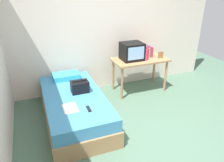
{
  "coord_description": "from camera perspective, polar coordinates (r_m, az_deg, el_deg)",
  "views": [
    {
      "loc": [
        -1.48,
        -2.35,
        2.24
      ],
      "look_at": [
        -0.19,
        0.97,
        0.59
      ],
      "focal_mm": 34.64,
      "sensor_mm": 36.0,
      "label": 1
    }
  ],
  "objects": [
    {
      "name": "ground_plane",
      "position": [
        3.57,
        8.79,
        -14.4
      ],
      "size": [
        8.0,
        8.0,
        0.0
      ],
      "primitive_type": "plane",
      "color": "#4C6B56"
    },
    {
      "name": "wall_back",
      "position": [
        4.69,
        -2.5,
        13.28
      ],
      "size": [
        5.2,
        0.1,
        2.6
      ],
      "primitive_type": "cube",
      "color": "beige",
      "rests_on": "ground"
    },
    {
      "name": "bed",
      "position": [
        3.85,
        -9.88,
        -6.86
      ],
      "size": [
        1.0,
        2.0,
        0.48
      ],
      "color": "#9E754C",
      "rests_on": "ground"
    },
    {
      "name": "desk",
      "position": [
        4.68,
        7.39,
        4.72
      ],
      "size": [
        1.16,
        0.6,
        0.74
      ],
      "color": "#9E754C",
      "rests_on": "ground"
    },
    {
      "name": "tv",
      "position": [
        4.54,
        5.28,
        7.81
      ],
      "size": [
        0.44,
        0.39,
        0.36
      ],
      "color": "black",
      "rests_on": "desk"
    },
    {
      "name": "water_bottle",
      "position": [
        4.54,
        8.85,
        6.84
      ],
      "size": [
        0.08,
        0.08,
        0.24
      ],
      "primitive_type": "cylinder",
      "color": "#E53372",
      "rests_on": "desk"
    },
    {
      "name": "book_row",
      "position": [
        4.78,
        9.51,
        7.62
      ],
      "size": [
        0.16,
        0.17,
        0.24
      ],
      "color": "#B72D33",
      "rests_on": "desk"
    },
    {
      "name": "picture_frame",
      "position": [
        4.77,
        12.72,
        6.77
      ],
      "size": [
        0.11,
        0.02,
        0.14
      ],
      "primitive_type": "cube",
      "color": "olive",
      "rests_on": "desk"
    },
    {
      "name": "pillow",
      "position": [
        4.36,
        -11.95,
        1.28
      ],
      "size": [
        0.51,
        0.31,
        0.1
      ],
      "primitive_type": "cube",
      "color": "#33A8B7",
      "rests_on": "bed"
    },
    {
      "name": "handbag",
      "position": [
        3.76,
        -8.5,
        -1.5
      ],
      "size": [
        0.3,
        0.2,
        0.23
      ],
      "color": "black",
      "rests_on": "bed"
    },
    {
      "name": "magazine",
      "position": [
        3.36,
        -11.02,
        -7.01
      ],
      "size": [
        0.21,
        0.29,
        0.01
      ],
      "primitive_type": "cube",
      "color": "white",
      "rests_on": "bed"
    },
    {
      "name": "remote_dark",
      "position": [
        3.29,
        -6.17,
        -7.29
      ],
      "size": [
        0.04,
        0.16,
        0.02
      ],
      "primitive_type": "cube",
      "color": "black",
      "rests_on": "bed"
    }
  ]
}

